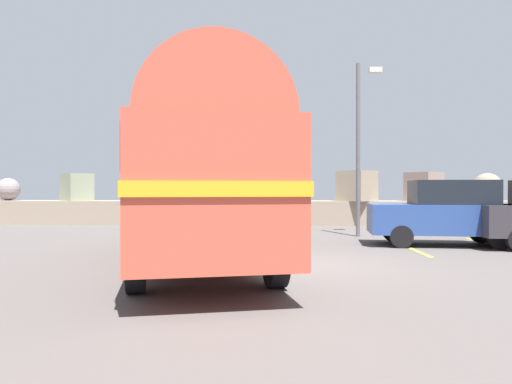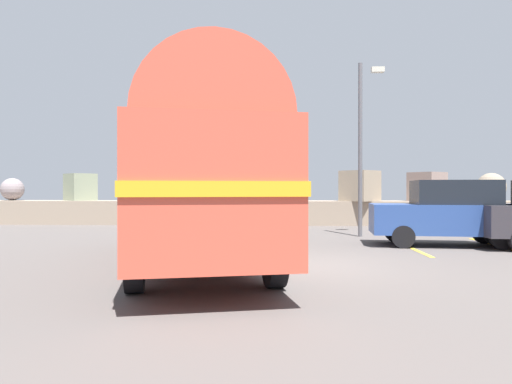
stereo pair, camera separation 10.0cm
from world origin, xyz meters
TOP-DOWN VIEW (x-y plane):
  - ground at (0.00, 0.00)m, footprint 32.00×26.00m
  - breakwater at (0.03, 11.79)m, footprint 31.36×2.29m
  - vintage_coach at (-2.03, 0.07)m, footprint 4.33×8.91m
  - parked_car_nearest at (4.50, 3.75)m, footprint 4.25×2.09m
  - lamp_post at (2.57, 6.34)m, footprint 0.98×0.73m

SIDE VIEW (x-z plane):
  - ground at x=0.00m, z-range 0.00..0.02m
  - breakwater at x=0.03m, z-range -0.48..2.00m
  - parked_car_nearest at x=4.50m, z-range 0.04..1.90m
  - vintage_coach at x=-2.03m, z-range 0.20..3.90m
  - lamp_post at x=2.57m, z-range 0.40..6.31m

